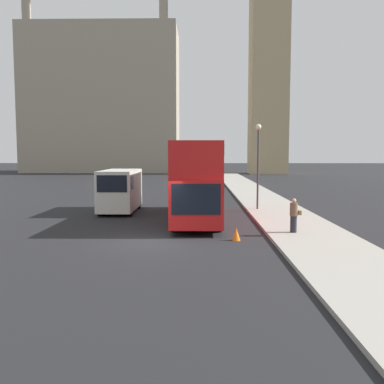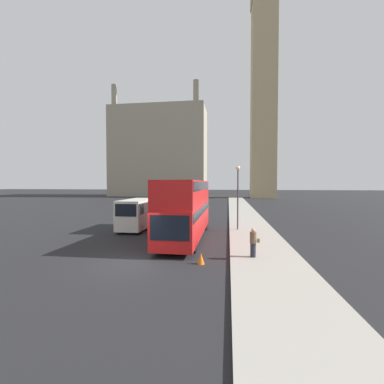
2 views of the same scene
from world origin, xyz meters
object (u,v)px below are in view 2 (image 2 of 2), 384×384
white_van (137,214)px  pedestrian (253,243)px  clock_tower (264,63)px  street_lamp (238,187)px  red_double_decker_bus (186,206)px

white_van → pedestrian: 12.00m
clock_tower → pedestrian: bearing=-97.8°
white_van → street_lamp: bearing=3.5°
white_van → pedestrian: white_van is taller
white_van → red_double_decker_bus: bearing=-30.4°
pedestrian → street_lamp: street_lamp is taller
red_double_decker_bus → pedestrian: size_ratio=7.14×
clock_tower → street_lamp: bearing=-99.6°
white_van → street_lamp: street_lamp is taller
pedestrian → red_double_decker_bus: bearing=132.5°
clock_tower → red_double_decker_bus: size_ratio=6.64×
red_double_decker_bus → pedestrian: (4.39, -4.79, -1.46)m
clock_tower → street_lamp: clock_tower is taller
pedestrian → white_van: bearing=140.4°
red_double_decker_bus → clock_tower: bearing=77.2°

